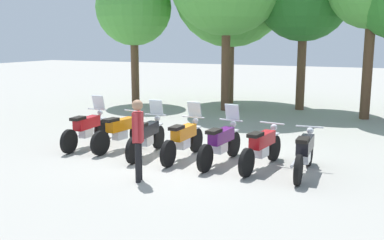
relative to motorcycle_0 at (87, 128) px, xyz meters
name	(u,v)px	position (x,y,z in m)	size (l,w,h in m)	color
ground_plane	(184,159)	(2.99, -0.03, -0.52)	(80.00, 80.00, 0.00)	#9E9B93
motorcycle_0	(87,128)	(0.00, 0.00, 0.00)	(0.62, 2.19, 1.37)	black
motorcycle_1	(121,131)	(1.00, 0.16, -0.01)	(0.65, 2.19, 0.99)	black
motorcycle_2	(147,136)	(1.99, -0.12, 0.00)	(0.62, 2.19, 1.37)	black
motorcycle_3	(184,138)	(2.99, -0.03, 0.00)	(0.62, 2.19, 1.37)	black
motorcycle_4	(221,142)	(3.99, -0.04, 0.00)	(0.62, 2.19, 1.37)	black
motorcycle_5	(262,147)	(4.98, -0.02, -0.01)	(0.67, 2.18, 0.99)	black
motorcycle_6	(305,152)	(5.97, -0.10, -0.01)	(0.62, 2.19, 0.99)	black
person_0	(138,134)	(2.90, -2.03, 0.50)	(0.29, 0.40, 1.73)	black
tree_0	(134,8)	(-3.16, 7.66, 3.80)	(3.38, 3.38, 6.04)	brown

